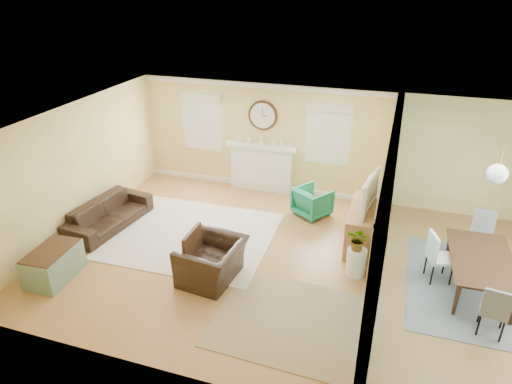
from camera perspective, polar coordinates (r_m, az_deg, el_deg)
floor at (r=8.56m, az=4.53°, el=-8.81°), size 9.00×9.00×0.00m
wall_back at (r=10.62m, az=8.69°, el=5.94°), size 9.00×0.02×2.60m
wall_front at (r=5.48m, az=-2.80°, el=-14.59°), size 9.00×0.02×2.60m
wall_left at (r=9.82m, az=-21.60°, el=2.70°), size 0.02×6.00×2.60m
ceiling at (r=7.41m, az=5.22°, el=7.99°), size 9.00×6.00×0.02m
partition at (r=7.98m, az=15.96°, el=-1.27°), size 0.17×6.00×2.60m
fireplace at (r=11.08m, az=0.68°, el=3.20°), size 1.70×0.30×1.17m
wall_clock at (r=10.74m, az=0.86°, el=9.55°), size 0.70×0.07×0.70m
window_left at (r=11.32m, az=-6.79°, el=9.21°), size 1.05×0.13×1.42m
window_right at (r=10.45m, az=9.04°, el=7.67°), size 1.05×0.13×1.42m
pendant at (r=7.52m, az=27.92°, el=2.03°), size 0.30×0.30×0.55m
rug_cream at (r=9.44m, az=-7.95°, el=-5.35°), size 3.27×2.85×0.02m
rug_jute at (r=7.32m, az=4.90°, el=-15.77°), size 2.50×2.07×0.01m
rug_grey at (r=8.75m, az=25.86°, el=-10.84°), size 2.25×2.82×0.01m
sofa at (r=10.02m, az=-17.93°, el=-2.64°), size 1.01×2.08×0.59m
eames_chair at (r=7.97m, az=-5.52°, el=-8.65°), size 1.07×1.19×0.72m
green_chair at (r=10.06m, az=7.07°, el=-1.22°), size 0.96×0.96×0.64m
trunk at (r=8.75m, az=-24.00°, el=-8.22°), size 0.67×1.03×0.57m
credenza at (r=9.13m, az=13.06°, el=-4.13°), size 0.50×1.48×0.80m
tv at (r=8.80m, az=13.42°, el=0.04°), size 0.31×1.17×0.67m
garden_stool at (r=8.29m, az=12.40°, el=-8.56°), size 0.35×0.35×0.51m
potted_plant at (r=8.05m, az=12.71°, el=-5.84°), size 0.46×0.43×0.41m
dining_table at (r=8.58m, az=26.25°, el=-9.19°), size 1.02×1.79×0.62m
dining_chair_n at (r=9.44m, az=26.38°, el=-4.43°), size 0.46×0.46×0.90m
dining_chair_s at (r=7.63m, az=27.73°, el=-12.43°), size 0.43×0.43×0.86m
dining_chair_w at (r=8.43m, az=22.17°, el=-7.14°), size 0.51×0.51×0.92m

